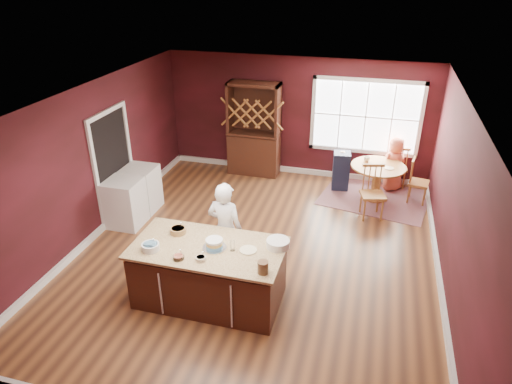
{
  "coord_description": "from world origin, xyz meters",
  "views": [
    {
      "loc": [
        1.7,
        -6.34,
        4.5
      ],
      "look_at": [
        -0.08,
        0.23,
        1.05
      ],
      "focal_mm": 32.0,
      "sensor_mm": 36.0,
      "label": 1
    }
  ],
  "objects_px": {
    "layer_cake": "(214,244)",
    "high_chair": "(341,170)",
    "kitchen_island": "(209,274)",
    "seated_woman": "(394,164)",
    "dining_table": "(377,175)",
    "baker": "(225,230)",
    "hutch": "(254,129)",
    "chair_south": "(373,193)",
    "chair_north": "(397,165)",
    "toddler": "(344,153)",
    "washer": "(125,203)",
    "dryer": "(141,188)",
    "chair_east": "(419,181)"
  },
  "relations": [
    {
      "from": "hutch",
      "to": "toddler",
      "type": "bearing_deg",
      "value": -6.96
    },
    {
      "from": "kitchen_island",
      "to": "chair_east",
      "type": "bearing_deg",
      "value": 52.49
    },
    {
      "from": "chair_north",
      "to": "seated_woman",
      "type": "height_order",
      "value": "seated_woman"
    },
    {
      "from": "dining_table",
      "to": "baker",
      "type": "height_order",
      "value": "baker"
    },
    {
      "from": "dryer",
      "to": "toddler",
      "type": "bearing_deg",
      "value": 28.47
    },
    {
      "from": "kitchen_island",
      "to": "seated_woman",
      "type": "bearing_deg",
      "value": 60.21
    },
    {
      "from": "washer",
      "to": "dryer",
      "type": "height_order",
      "value": "washer"
    },
    {
      "from": "hutch",
      "to": "dryer",
      "type": "bearing_deg",
      "value": -126.49
    },
    {
      "from": "high_chair",
      "to": "hutch",
      "type": "xyz_separation_m",
      "value": [
        -2.05,
        0.32,
        0.63
      ]
    },
    {
      "from": "layer_cake",
      "to": "dryer",
      "type": "bearing_deg",
      "value": 136.49
    },
    {
      "from": "layer_cake",
      "to": "washer",
      "type": "height_order",
      "value": "layer_cake"
    },
    {
      "from": "toddler",
      "to": "baker",
      "type": "bearing_deg",
      "value": -112.11
    },
    {
      "from": "seated_woman",
      "to": "dryer",
      "type": "xyz_separation_m",
      "value": [
        -4.85,
        -2.24,
        -0.15
      ]
    },
    {
      "from": "chair_east",
      "to": "chair_north",
      "type": "height_order",
      "value": "chair_north"
    },
    {
      "from": "high_chair",
      "to": "dryer",
      "type": "bearing_deg",
      "value": -159.69
    },
    {
      "from": "baker",
      "to": "high_chair",
      "type": "bearing_deg",
      "value": -105.31
    },
    {
      "from": "hutch",
      "to": "chair_south",
      "type": "bearing_deg",
      "value": -27.44
    },
    {
      "from": "seated_woman",
      "to": "toddler",
      "type": "distance_m",
      "value": 1.12
    },
    {
      "from": "dining_table",
      "to": "hutch",
      "type": "height_order",
      "value": "hutch"
    },
    {
      "from": "chair_north",
      "to": "high_chair",
      "type": "bearing_deg",
      "value": 16.46
    },
    {
      "from": "high_chair",
      "to": "washer",
      "type": "relative_size",
      "value": 0.96
    },
    {
      "from": "dining_table",
      "to": "chair_south",
      "type": "xyz_separation_m",
      "value": [
        -0.05,
        -0.84,
        -0.0
      ]
    },
    {
      "from": "baker",
      "to": "dryer",
      "type": "distance_m",
      "value": 2.81
    },
    {
      "from": "chair_north",
      "to": "kitchen_island",
      "type": "bearing_deg",
      "value": 55.55
    },
    {
      "from": "high_chair",
      "to": "baker",
      "type": "bearing_deg",
      "value": -119.72
    },
    {
      "from": "high_chair",
      "to": "washer",
      "type": "distance_m",
      "value": 4.58
    },
    {
      "from": "kitchen_island",
      "to": "chair_north",
      "type": "height_order",
      "value": "chair_north"
    },
    {
      "from": "baker",
      "to": "hutch",
      "type": "distance_m",
      "value": 3.93
    },
    {
      "from": "toddler",
      "to": "dryer",
      "type": "height_order",
      "value": "toddler"
    },
    {
      "from": "toddler",
      "to": "dryer",
      "type": "distance_m",
      "value": 4.31
    },
    {
      "from": "baker",
      "to": "chair_east",
      "type": "xyz_separation_m",
      "value": [
        3.06,
        3.33,
        -0.32
      ]
    },
    {
      "from": "baker",
      "to": "chair_south",
      "type": "distance_m",
      "value": 3.27
    },
    {
      "from": "baker",
      "to": "chair_south",
      "type": "height_order",
      "value": "baker"
    },
    {
      "from": "chair_north",
      "to": "hutch",
      "type": "xyz_separation_m",
      "value": [
        -3.24,
        -0.15,
        0.58
      ]
    },
    {
      "from": "hutch",
      "to": "dryer",
      "type": "height_order",
      "value": "hutch"
    },
    {
      "from": "dining_table",
      "to": "chair_east",
      "type": "relative_size",
      "value": 1.16
    },
    {
      "from": "layer_cake",
      "to": "high_chair",
      "type": "bearing_deg",
      "value": 72.1
    },
    {
      "from": "kitchen_island",
      "to": "chair_east",
      "type": "relative_size",
      "value": 2.25
    },
    {
      "from": "chair_south",
      "to": "dryer",
      "type": "bearing_deg",
      "value": 175.85
    },
    {
      "from": "dining_table",
      "to": "high_chair",
      "type": "relative_size",
      "value": 1.27
    },
    {
      "from": "seated_woman",
      "to": "washer",
      "type": "bearing_deg",
      "value": -4.47
    },
    {
      "from": "chair_north",
      "to": "hutch",
      "type": "height_order",
      "value": "hutch"
    },
    {
      "from": "high_chair",
      "to": "toddler",
      "type": "xyz_separation_m",
      "value": [
        0.02,
        0.07,
        0.37
      ]
    },
    {
      "from": "baker",
      "to": "seated_woman",
      "type": "height_order",
      "value": "baker"
    },
    {
      "from": "baker",
      "to": "seated_woman",
      "type": "bearing_deg",
      "value": -116.91
    },
    {
      "from": "baker",
      "to": "layer_cake",
      "type": "height_order",
      "value": "baker"
    },
    {
      "from": "kitchen_island",
      "to": "hutch",
      "type": "relative_size",
      "value": 1.0
    },
    {
      "from": "chair_north",
      "to": "toddler",
      "type": "relative_size",
      "value": 3.76
    },
    {
      "from": "chair_south",
      "to": "high_chair",
      "type": "height_order",
      "value": "chair_south"
    },
    {
      "from": "baker",
      "to": "seated_woman",
      "type": "xyz_separation_m",
      "value": [
        2.55,
        3.81,
        -0.2
      ]
    }
  ]
}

